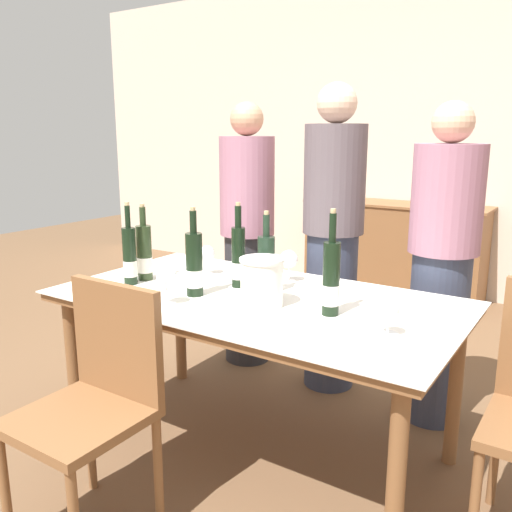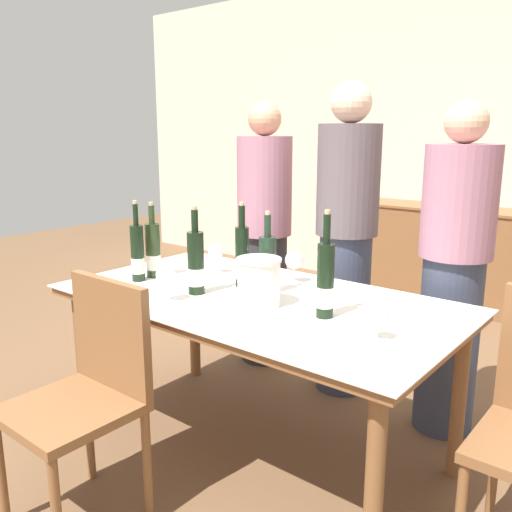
% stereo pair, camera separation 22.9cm
% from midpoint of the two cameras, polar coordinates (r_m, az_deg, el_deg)
% --- Properties ---
extents(ground_plane, '(12.00, 12.00, 0.00)m').
position_cam_midpoint_polar(ground_plane, '(2.65, -2.63, -19.56)').
color(ground_plane, brown).
extents(back_wall, '(8.00, 0.10, 2.80)m').
position_cam_midpoint_polar(back_wall, '(4.98, 18.25, 12.03)').
color(back_wall, beige).
rests_on(back_wall, ground_plane).
extents(sideboard_cabinet, '(1.58, 0.46, 0.82)m').
position_cam_midpoint_polar(sideboard_cabinet, '(4.90, 12.95, 0.68)').
color(sideboard_cabinet, brown).
rests_on(sideboard_cabinet, ground_plane).
extents(dining_table, '(1.74, 0.94, 0.73)m').
position_cam_midpoint_polar(dining_table, '(2.36, -2.79, -5.92)').
color(dining_table, brown).
rests_on(dining_table, ground_plane).
extents(ice_bucket, '(0.18, 0.18, 0.20)m').
position_cam_midpoint_polar(ice_bucket, '(2.19, -2.37, -2.63)').
color(ice_bucket, white).
rests_on(ice_bucket, dining_table).
extents(wine_bottle_0, '(0.07, 0.07, 0.39)m').
position_cam_midpoint_polar(wine_bottle_0, '(2.35, -9.30, -1.03)').
color(wine_bottle_0, black).
rests_on(wine_bottle_0, dining_table).
extents(wine_bottle_1, '(0.06, 0.06, 0.38)m').
position_cam_midpoint_polar(wine_bottle_1, '(2.59, -15.65, -0.12)').
color(wine_bottle_1, black).
rests_on(wine_bottle_1, dining_table).
extents(wine_bottle_2, '(0.07, 0.07, 0.37)m').
position_cam_midpoint_polar(wine_bottle_2, '(2.66, -14.11, 0.21)').
color(wine_bottle_2, '#28381E').
rests_on(wine_bottle_2, dining_table).
extents(wine_bottle_3, '(0.07, 0.07, 0.41)m').
position_cam_midpoint_polar(wine_bottle_3, '(2.08, 4.80, -2.53)').
color(wine_bottle_3, black).
rests_on(wine_bottle_3, dining_table).
extents(wine_bottle_4, '(0.06, 0.06, 0.39)m').
position_cam_midpoint_polar(wine_bottle_4, '(2.46, -4.53, -0.19)').
color(wine_bottle_4, black).
rests_on(wine_bottle_4, dining_table).
extents(wine_bottle_5, '(0.08, 0.08, 0.36)m').
position_cam_midpoint_polar(wine_bottle_5, '(2.36, -1.70, -1.08)').
color(wine_bottle_5, '#1E3323').
rests_on(wine_bottle_5, dining_table).
extents(wine_glass_0, '(0.07, 0.07, 0.15)m').
position_cam_midpoint_polar(wine_glass_0, '(2.70, -7.59, 0.20)').
color(wine_glass_0, white).
rests_on(wine_glass_0, dining_table).
extents(wine_glass_1, '(0.09, 0.09, 0.15)m').
position_cam_midpoint_polar(wine_glass_1, '(2.55, 0.89, -0.43)').
color(wine_glass_1, white).
rests_on(wine_glass_1, dining_table).
extents(wine_glass_2, '(0.09, 0.09, 0.16)m').
position_cam_midpoint_polar(wine_glass_2, '(2.26, -12.29, -2.33)').
color(wine_glass_2, white).
rests_on(wine_glass_2, dining_table).
extents(wine_glass_3, '(0.08, 0.08, 0.13)m').
position_cam_midpoint_polar(wine_glass_3, '(1.91, 10.49, -5.71)').
color(wine_glass_3, white).
rests_on(wine_glass_3, dining_table).
extents(chair_near_front, '(0.42, 0.42, 0.89)m').
position_cam_midpoint_polar(chair_near_front, '(2.09, -19.58, -13.38)').
color(chair_near_front, brown).
rests_on(chair_near_front, ground_plane).
extents(person_host, '(0.33, 0.33, 1.59)m').
position_cam_midpoint_polar(person_host, '(3.31, -2.91, 2.06)').
color(person_host, '#2D2D33').
rests_on(person_host, ground_plane).
extents(person_guest_left, '(0.33, 0.33, 1.67)m').
position_cam_midpoint_polar(person_guest_left, '(2.97, 5.90, 1.59)').
color(person_guest_left, '#383F56').
rests_on(person_guest_left, ground_plane).
extents(person_guest_right, '(0.33, 0.33, 1.56)m').
position_cam_midpoint_polar(person_guest_right, '(2.71, 16.71, -1.36)').
color(person_guest_right, '#383F56').
rests_on(person_guest_right, ground_plane).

